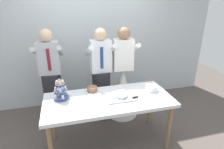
% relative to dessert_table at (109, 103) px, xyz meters
% --- Properties ---
extents(ground_plane, '(8.00, 8.00, 0.00)m').
position_rel_dessert_table_xyz_m(ground_plane, '(0.00, 0.00, -0.70)').
color(ground_plane, '#564C47').
extents(rear_wall, '(5.20, 0.10, 2.90)m').
position_rel_dessert_table_xyz_m(rear_wall, '(0.00, 1.46, 0.75)').
color(rear_wall, silver).
rests_on(rear_wall, ground_plane).
extents(dessert_table, '(1.80, 0.80, 0.78)m').
position_rel_dessert_table_xyz_m(dessert_table, '(0.00, 0.00, 0.00)').
color(dessert_table, silver).
rests_on(dessert_table, ground_plane).
extents(cupcake_stand, '(0.23, 0.23, 0.31)m').
position_rel_dessert_table_xyz_m(cupcake_stand, '(-0.65, 0.16, 0.20)').
color(cupcake_stand, '#4C66B2').
rests_on(cupcake_stand, dessert_table).
extents(main_cake_tray, '(0.44, 0.31, 0.12)m').
position_rel_dessert_table_xyz_m(main_cake_tray, '(0.18, -0.02, 0.12)').
color(main_cake_tray, silver).
rests_on(main_cake_tray, dessert_table).
extents(plate_stack, '(0.19, 0.19, 0.09)m').
position_rel_dessert_table_xyz_m(plate_stack, '(0.70, 0.08, 0.12)').
color(plate_stack, white).
rests_on(plate_stack, dessert_table).
extents(round_cake, '(0.24, 0.24, 0.08)m').
position_rel_dessert_table_xyz_m(round_cake, '(-0.19, 0.27, 0.11)').
color(round_cake, white).
rests_on(round_cake, dessert_table).
extents(person_groom, '(0.47, 0.50, 1.66)m').
position_rel_dessert_table_xyz_m(person_groom, '(0.04, 0.71, 0.05)').
color(person_groom, '#232328').
rests_on(person_groom, ground_plane).
extents(person_bride, '(0.56, 0.56, 1.66)m').
position_rel_dessert_table_xyz_m(person_bride, '(0.43, 0.70, -0.12)').
color(person_bride, white).
rests_on(person_bride, ground_plane).
extents(person_guest, '(0.48, 0.51, 1.66)m').
position_rel_dessert_table_xyz_m(person_guest, '(-0.80, 0.82, 0.05)').
color(person_guest, '#232328').
rests_on(person_guest, ground_plane).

